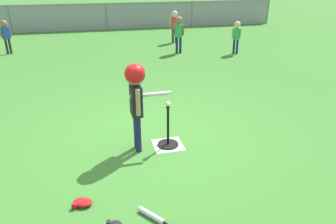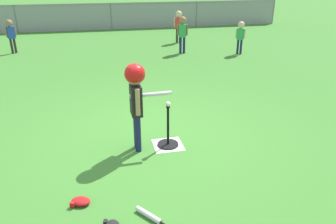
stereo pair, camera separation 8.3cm
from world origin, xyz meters
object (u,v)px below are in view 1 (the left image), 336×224
object	(u,v)px
fielder_near_right	(6,32)
spare_bat_silver	(157,218)
glove_by_plate	(82,202)
batter_child	(136,90)
fielder_deep_center	(175,22)
fielder_deep_right	(179,30)
baseball_on_tee	(168,104)
batting_tee	(168,139)
fielder_near_left	(237,33)

from	to	relation	value
fielder_near_right	spare_bat_silver	bearing A→B (deg)	-70.42
spare_bat_silver	glove_by_plate	xyz separation A→B (m)	(-0.76, 0.44, 0.01)
batter_child	fielder_deep_center	xyz separation A→B (m)	(2.51, 7.45, -0.20)
fielder_deep_right	fielder_deep_center	bearing A→B (deg)	79.82
glove_by_plate	fielder_deep_right	bearing A→B (deg)	66.27
glove_by_plate	spare_bat_silver	bearing A→B (deg)	-30.14
baseball_on_tee	spare_bat_silver	world-z (taller)	baseball_on_tee
spare_bat_silver	batting_tee	bearing A→B (deg)	72.00
fielder_near_left	glove_by_plate	xyz separation A→B (m)	(-4.77, -6.37, -0.62)
batting_tee	fielder_near_left	bearing A→B (deg)	56.39
batting_tee	fielder_deep_center	size ratio (longest dim) A/B	0.56
fielder_near_left	fielder_deep_center	world-z (taller)	fielder_deep_center
fielder_near_right	fielder_deep_center	distance (m)	5.61
baseball_on_tee	fielder_deep_right	world-z (taller)	fielder_deep_right
baseball_on_tee	spare_bat_silver	xyz separation A→B (m)	(-0.50, -1.55, -0.64)
batting_tee	fielder_deep_right	distance (m)	6.08
batting_tee	fielder_deep_center	bearing A→B (deg)	74.53
fielder_near_right	batting_tee	bearing A→B (deg)	-63.11
baseball_on_tee	batter_child	bearing A→B (deg)	-178.45
baseball_on_tee	fielder_deep_right	xyz separation A→B (m)	(1.76, 5.78, 0.06)
glove_by_plate	fielder_deep_center	bearing A→B (deg)	68.74
batting_tee	spare_bat_silver	xyz separation A→B (m)	(-0.50, -1.55, -0.07)
spare_bat_silver	glove_by_plate	distance (m)	0.88
batting_tee	fielder_deep_center	xyz separation A→B (m)	(2.06, 7.44, 0.63)
batting_tee	batter_child	world-z (taller)	batter_child
fielder_near_right	fielder_deep_right	bearing A→B (deg)	-12.58
batter_child	spare_bat_silver	distance (m)	1.78
baseball_on_tee	fielder_deep_center	bearing A→B (deg)	74.53
batting_tee	fielder_near_right	world-z (taller)	fielder_near_right
glove_by_plate	fielder_near_right	bearing A→B (deg)	105.67
fielder_near_left	glove_by_plate	size ratio (longest dim) A/B	3.84
fielder_deep_center	fielder_near_right	bearing A→B (deg)	-175.15
batting_tee	fielder_near_left	distance (m)	6.35
batter_child	fielder_deep_center	bearing A→B (deg)	71.35
spare_bat_silver	glove_by_plate	size ratio (longest dim) A/B	2.22
fielder_near_right	fielder_deep_center	bearing A→B (deg)	4.85
fielder_near_left	fielder_deep_center	distance (m)	2.61
glove_by_plate	fielder_near_left	bearing A→B (deg)	53.21
fielder_near_left	spare_bat_silver	xyz separation A→B (m)	(-4.00, -6.82, -0.62)
batter_child	fielder_near_left	size ratio (longest dim) A/B	1.28
baseball_on_tee	spare_bat_silver	bearing A→B (deg)	-108.00
fielder_near_left	fielder_deep_center	size ratio (longest dim) A/B	0.89
fielder_near_left	fielder_deep_right	distance (m)	1.82
fielder_deep_right	glove_by_plate	distance (m)	7.56
fielder_deep_center	spare_bat_silver	distance (m)	9.37
batter_child	glove_by_plate	size ratio (longest dim) A/B	4.92
batter_child	baseball_on_tee	bearing A→B (deg)	1.55
batting_tee	fielder_deep_right	world-z (taller)	fielder_deep_right
fielder_deep_right	glove_by_plate	world-z (taller)	fielder_deep_right
fielder_deep_right	baseball_on_tee	bearing A→B (deg)	-106.94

